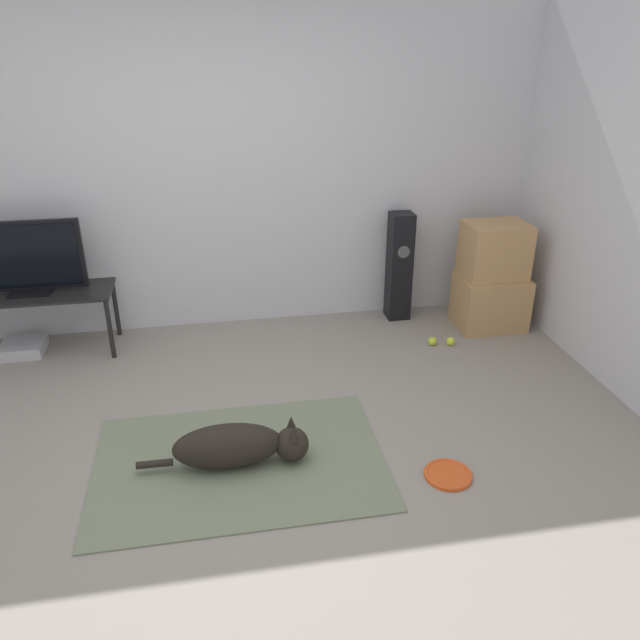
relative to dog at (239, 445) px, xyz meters
The scene contains 13 objects.
ground_plane 0.18m from the dog, 93.41° to the right, with size 12.00×12.00×0.00m, color gray.
wall_back 2.29m from the dog, 90.19° to the left, with size 8.00×0.06×2.55m.
area_rug 0.14m from the dog, 92.04° to the left, with size 1.65×1.13×0.01m.
dog is the anchor object (origin of this frame).
frisbee 1.18m from the dog, 15.02° to the right, with size 0.27×0.27×0.03m.
cardboard_box_lower 2.63m from the dog, 34.53° to the left, with size 0.54×0.41×0.43m.
cardboard_box_upper 2.68m from the dog, 34.91° to the left, with size 0.49×0.37×0.44m.
floor_speaker 2.34m from the dog, 50.82° to the left, with size 0.19×0.19×0.92m.
tv_stand 2.20m from the dog, 130.16° to the left, with size 1.16×0.45×0.49m.
tv 2.27m from the dog, 130.11° to the left, with size 0.83×0.20×0.55m.
tennis_ball_by_boxes 2.11m from the dog, 34.81° to the left, with size 0.07×0.07×0.07m.
tennis_ball_near_speaker 2.01m from the dog, 37.76° to the left, with size 0.07×0.07×0.07m.
game_console 2.28m from the dog, 132.87° to the left, with size 0.31×0.30×0.09m.
Camera 1 is at (-0.06, -2.80, 2.27)m, focal length 35.00 mm.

